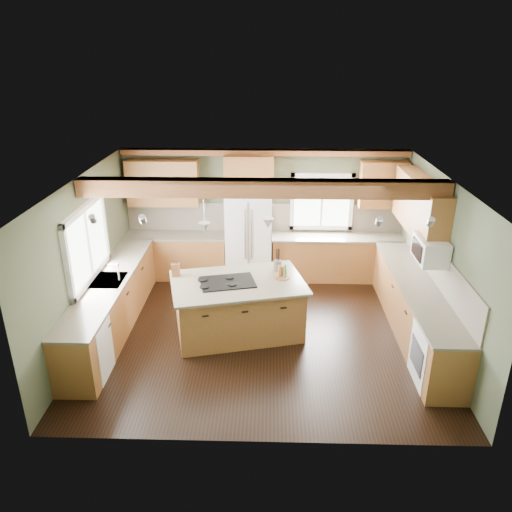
{
  "coord_description": "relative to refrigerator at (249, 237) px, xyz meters",
  "views": [
    {
      "loc": [
        0.11,
        -7.19,
        4.41
      ],
      "look_at": [
        -0.11,
        0.3,
        1.26
      ],
      "focal_mm": 35.0,
      "sensor_mm": 36.0,
      "label": 1
    }
  ],
  "objects": [
    {
      "name": "island_top",
      "position": [
        -0.09,
        -2.08,
        0.0
      ],
      "size": [
        2.37,
        1.81,
        0.04
      ],
      "primitive_type": "cube",
      "rotation": [
        0.0,
        0.0,
        0.24
      ],
      "color": "brown",
      "rests_on": "island"
    },
    {
      "name": "soffit_trim",
      "position": [
        0.3,
        0.28,
        1.64
      ],
      "size": [
        5.55,
        0.2,
        0.1
      ],
      "primitive_type": "cube",
      "color": "brown",
      "rests_on": "ceiling"
    },
    {
      "name": "sink",
      "position": [
        -2.2,
        -2.07,
        0.01
      ],
      "size": [
        0.5,
        0.65,
        0.03
      ],
      "primitive_type": "cube",
      "color": "#262628",
      "rests_on": "counter_left"
    },
    {
      "name": "ceiling_beam",
      "position": [
        0.3,
        -2.08,
        1.57
      ],
      "size": [
        5.55,
        0.26,
        0.26
      ],
      "primitive_type": "cube",
      "color": "brown",
      "rests_on": "ceiling"
    },
    {
      "name": "cooktop",
      "position": [
        -0.25,
        -2.12,
        0.03
      ],
      "size": [
        0.97,
        0.76,
        0.02
      ],
      "primitive_type": "cube",
      "rotation": [
        0.0,
        0.0,
        0.24
      ],
      "color": "black",
      "rests_on": "island_top"
    },
    {
      "name": "microwave",
      "position": [
        2.88,
        -2.17,
        0.65
      ],
      "size": [
        0.4,
        0.7,
        0.38
      ],
      "primitive_type": "cube",
      "color": "white",
      "rests_on": "wall_right"
    },
    {
      "name": "counter_right",
      "position": [
        2.8,
        -2.07,
        0.0
      ],
      "size": [
        0.64,
        3.74,
        0.04
      ],
      "primitive_type": "cube",
      "color": "brown",
      "rests_on": "base_cab_right"
    },
    {
      "name": "base_cab_back_left",
      "position": [
        -1.49,
        0.08,
        -0.46
      ],
      "size": [
        2.02,
        0.6,
        0.88
      ],
      "primitive_type": "cube",
      "color": "brown",
      "rests_on": "floor"
    },
    {
      "name": "pendant_left",
      "position": [
        -0.58,
        -2.19,
        0.98
      ],
      "size": [
        0.18,
        0.18,
        0.16
      ],
      "primitive_type": "cone",
      "rotation": [
        3.14,
        0.0,
        0.0
      ],
      "color": "#B2B2B7",
      "rests_on": "ceiling"
    },
    {
      "name": "wall_back",
      "position": [
        0.3,
        0.38,
        0.4
      ],
      "size": [
        5.6,
        0.0,
        5.6
      ],
      "primitive_type": "plane",
      "rotation": [
        1.57,
        0.0,
        0.0
      ],
      "color": "#475038",
      "rests_on": "ground"
    },
    {
      "name": "base_cab_left",
      "position": [
        -2.2,
        -2.07,
        -0.46
      ],
      "size": [
        0.6,
        3.7,
        0.88
      ],
      "primitive_type": "cube",
      "color": "brown",
      "rests_on": "floor"
    },
    {
      "name": "counter_left",
      "position": [
        -2.2,
        -2.07,
        0.0
      ],
      "size": [
        0.64,
        3.74,
        0.04
      ],
      "primitive_type": "cube",
      "color": "brown",
      "rests_on": "base_cab_left"
    },
    {
      "name": "window_back",
      "position": [
        1.45,
        0.36,
        0.65
      ],
      "size": [
        1.1,
        0.04,
        1.0
      ],
      "primitive_type": "cube",
      "color": "white",
      "rests_on": "wall_back"
    },
    {
      "name": "backsplash_right",
      "position": [
        3.08,
        -2.07,
        0.31
      ],
      "size": [
        0.03,
        3.7,
        0.58
      ],
      "primitive_type": "cube",
      "color": "brown",
      "rests_on": "wall_right"
    },
    {
      "name": "base_cab_back_right",
      "position": [
        1.79,
        0.08,
        -0.46
      ],
      "size": [
        2.62,
        0.6,
        0.88
      ],
      "primitive_type": "cube",
      "color": "brown",
      "rests_on": "floor"
    },
    {
      "name": "upper_cab_back_left",
      "position": [
        -1.69,
        0.21,
        1.05
      ],
      "size": [
        1.4,
        0.35,
        0.9
      ],
      "primitive_type": "cube",
      "color": "brown",
      "rests_on": "wall_back"
    },
    {
      "name": "refrigerator",
      "position": [
        0.0,
        0.0,
        0.0
      ],
      "size": [
        0.9,
        0.74,
        1.8
      ],
      "primitive_type": "cube",
      "color": "silver",
      "rests_on": "floor"
    },
    {
      "name": "base_cab_right",
      "position": [
        2.8,
        -2.07,
        -0.46
      ],
      "size": [
        0.6,
        3.7,
        0.88
      ],
      "primitive_type": "cube",
      "color": "brown",
      "rests_on": "floor"
    },
    {
      "name": "bottle_tray",
      "position": [
        0.63,
        -1.91,
        0.13
      ],
      "size": [
        0.25,
        0.25,
        0.23
      ],
      "primitive_type": null,
      "rotation": [
        0.0,
        0.0,
        0.03
      ],
      "color": "brown",
      "rests_on": "island_top"
    },
    {
      "name": "window_left",
      "position": [
        -2.48,
        -2.07,
        0.65
      ],
      "size": [
        0.04,
        1.6,
        1.05
      ],
      "primitive_type": "cube",
      "color": "white",
      "rests_on": "wall_left"
    },
    {
      "name": "wall_left",
      "position": [
        -2.5,
        -2.12,
        0.4
      ],
      "size": [
        0.0,
        5.0,
        5.0
      ],
      "primitive_type": "plane",
      "rotation": [
        1.57,
        0.0,
        1.57
      ],
      "color": "#475038",
      "rests_on": "ground"
    },
    {
      "name": "dishwasher",
      "position": [
        -2.19,
        -3.37,
        -0.47
      ],
      "size": [
        0.6,
        0.6,
        0.84
      ],
      "primitive_type": "cube",
      "color": "white",
      "rests_on": "floor"
    },
    {
      "name": "ceiling",
      "position": [
        0.3,
        -2.12,
        1.7
      ],
      "size": [
        5.6,
        5.6,
        0.0
      ],
      "primitive_type": "plane",
      "rotation": [
        3.14,
        0.0,
        0.0
      ],
      "color": "silver",
      "rests_on": "wall_back"
    },
    {
      "name": "floor",
      "position": [
        0.3,
        -2.12,
        -0.9
      ],
      "size": [
        5.6,
        5.6,
        0.0
      ],
      "primitive_type": "plane",
      "color": "black",
      "rests_on": "ground"
    },
    {
      "name": "upper_cab_over_fridge",
      "position": [
        -0.0,
        0.21,
        1.25
      ],
      "size": [
        0.96,
        0.35,
        0.7
      ],
      "primitive_type": "cube",
      "color": "brown",
      "rests_on": "wall_back"
    },
    {
      "name": "pendant_right",
      "position": [
        0.39,
        -1.96,
        0.98
      ],
      "size": [
        0.18,
        0.18,
        0.16
      ],
      "primitive_type": "cone",
      "rotation": [
        3.14,
        0.0,
        0.0
      ],
      "color": "#B2B2B7",
      "rests_on": "ceiling"
    },
    {
      "name": "faucet",
      "position": [
        -2.02,
        -2.07,
        0.15
      ],
      "size": [
        0.02,
        0.02,
        0.28
      ],
      "primitive_type": "cylinder",
      "color": "#B2B2B7",
      "rests_on": "sink"
    },
    {
      "name": "counter_back_right",
      "position": [
        1.79,
        0.08,
        0.0
      ],
      "size": [
        2.66,
        0.64,
        0.04
      ],
      "primitive_type": "cube",
      "color": "brown",
      "rests_on": "base_cab_back_right"
    },
    {
      "name": "oven",
      "position": [
        2.79,
        -3.37,
        -0.47
      ],
      "size": [
        0.6,
        0.72,
        0.84
      ],
      "primitive_type": "cube",
      "color": "white",
      "rests_on": "floor"
    },
    {
      "name": "upper_cab_back_corner",
      "position": [
        2.6,
        0.21,
        1.05
      ],
      "size": [
        0.9,
        0.35,
        0.9
      ],
      "primitive_type": "cube",
      "color": "brown",
      "rests_on": "wall_back"
    },
    {
      "name": "counter_back_left",
      "position": [
        -1.49,
        0.08,
        0.0
      ],
      "size": [
        2.06,
        0.64,
        0.04
      ],
      "primitive_type": "cube",
      "color": "brown",
      "rests_on": "base_cab_back_left"
    },
    {
      "name": "wall_right",
      "position": [
        3.1,
        -2.12,
        0.4
      ],
      "size": [
        0.0,
        5.0,
        5.0
      ],
      "primitive_type": "plane",
      "rotation": [
        1.57,
        0.0,
        -1.57
      ],
      "color": "#475038",
      "rests_on": "ground"
    },
    {
      "name": "upper_cab_right",
      "position": [
        2.92,
        -1.22,
        1.05
      ],
      "size": [
        0.35,
        2.2,
        0.9
      ],
      "primitive_type": "cube",
      "color": "brown",
      "rests_on": "wall_right"
    },
    {
      "name": "backsplash_back",
      "position": [
        0.3,
        0.36,
        0.31
      ],
      "size": [
        5.58,
        0.03,
        0.58
      ],
      "primitive_type": "cube",
      "color": "brown",
      "rests_on": "wall_back"
    },
    {
      "name": "utensil_crock",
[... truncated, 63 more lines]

